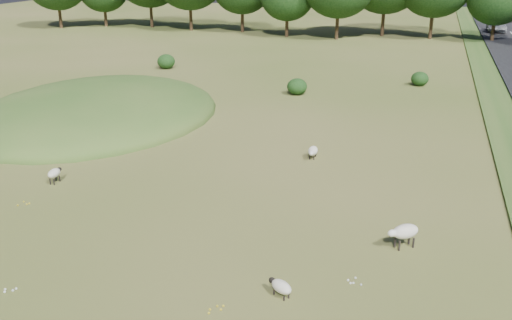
{
  "coord_description": "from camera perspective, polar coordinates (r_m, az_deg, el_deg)",
  "views": [
    {
      "loc": [
        9.69,
        -21.21,
        10.66
      ],
      "look_at": [
        2.0,
        4.0,
        1.0
      ],
      "focal_mm": 40.0,
      "sensor_mm": 36.0,
      "label": 1
    }
  ],
  "objects": [
    {
      "name": "sheep_2",
      "position": [
        19.1,
        2.49,
        -12.52
      ],
      "size": [
        1.01,
        0.8,
        0.58
      ],
      "rotation": [
        0.0,
        0.0,
        2.59
      ],
      "color": "beige",
      "rests_on": "ground"
    },
    {
      "name": "sheep_4",
      "position": [
        29.45,
        -19.51,
        -1.24
      ],
      "size": [
        0.47,
        1.01,
        0.73
      ],
      "rotation": [
        0.0,
        0.0,
        1.6
      ],
      "color": "beige",
      "rests_on": "ground"
    },
    {
      "name": "mound",
      "position": [
        41.07,
        -15.66,
        4.33
      ],
      "size": [
        16.0,
        20.0,
        4.0
      ],
      "primitive_type": "ellipsoid",
      "color": "#33561E",
      "rests_on": "ground"
    },
    {
      "name": "car_2",
      "position": [
        87.22,
        22.93,
        12.21
      ],
      "size": [
        2.37,
        5.13,
        1.43
      ],
      "primitive_type": "imported",
      "color": "silver",
      "rests_on": "road"
    },
    {
      "name": "sheep_0",
      "position": [
        22.47,
        14.62,
        -6.96
      ],
      "size": [
        1.3,
        1.17,
        0.97
      ],
      "rotation": [
        0.0,
        0.0,
        3.82
      ],
      "color": "beige",
      "rests_on": "ground"
    },
    {
      "name": "shrubs",
      "position": [
        50.42,
        1.16,
        8.68
      ],
      "size": [
        25.25,
        8.35,
        1.39
      ],
      "color": "black",
      "rests_on": "ground"
    },
    {
      "name": "ground",
      "position": [
        43.65,
        3.64,
        5.96
      ],
      "size": [
        160.0,
        160.0,
        0.0
      ],
      "primitive_type": "plane",
      "color": "#435B1C",
      "rests_on": "ground"
    },
    {
      "name": "sheep_5",
      "position": [
        31.26,
        5.7,
        0.9
      ],
      "size": [
        0.52,
        1.14,
        0.66
      ],
      "rotation": [
        0.0,
        0.0,
        4.73
      ],
      "color": "beige",
      "rests_on": "ground"
    }
  ]
}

